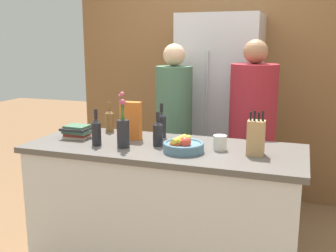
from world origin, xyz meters
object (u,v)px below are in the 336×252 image
(person_at_sink, at_px, (174,126))
(cereal_box, at_px, (131,121))
(flower_vase, at_px, (123,130))
(coffee_mug, at_px, (220,143))
(bottle_oil, at_px, (162,124))
(bottle_vinegar, at_px, (158,133))
(refrigerator, at_px, (219,113))
(bottle_water, at_px, (110,120))
(fruit_bowl, at_px, (183,146))
(book_stack, at_px, (77,132))
(bottle_wine, at_px, (96,131))
(person_in_blue, at_px, (252,130))
(knife_block, at_px, (256,137))

(person_at_sink, bearing_deg, cereal_box, -83.65)
(flower_vase, xyz_separation_m, coffee_mug, (0.63, 0.15, -0.07))
(bottle_oil, distance_m, bottle_vinegar, 0.25)
(refrigerator, relative_size, bottle_water, 7.98)
(refrigerator, xyz_separation_m, person_at_sink, (-0.28, -0.56, -0.03))
(refrigerator, bearing_deg, fruit_bowl, -87.83)
(fruit_bowl, height_order, person_at_sink, person_at_sink)
(book_stack, distance_m, bottle_wine, 0.28)
(bottle_vinegar, distance_m, person_in_blue, 0.93)
(coffee_mug, bearing_deg, knife_block, -11.49)
(flower_vase, relative_size, book_stack, 1.81)
(knife_block, bearing_deg, book_stack, 179.15)
(bottle_oil, xyz_separation_m, person_in_blue, (0.60, 0.51, -0.11))
(bottle_water, bearing_deg, coffee_mug, -14.78)
(knife_block, relative_size, flower_vase, 0.76)
(coffee_mug, bearing_deg, person_in_blue, 80.41)
(book_stack, height_order, bottle_wine, bottle_wine)
(fruit_bowl, distance_m, flower_vase, 0.42)
(fruit_bowl, distance_m, bottle_vinegar, 0.23)
(refrigerator, distance_m, bottle_water, 1.23)
(fruit_bowl, bearing_deg, book_stack, 172.95)
(knife_block, xyz_separation_m, book_stack, (-1.29, 0.02, -0.06))
(fruit_bowl, height_order, bottle_vinegar, bottle_vinegar)
(coffee_mug, bearing_deg, cereal_box, 173.92)
(fruit_bowl, distance_m, bottle_oil, 0.43)
(cereal_box, xyz_separation_m, bottle_wine, (-0.15, -0.23, -0.04))
(flower_vase, distance_m, person_in_blue, 1.15)
(cereal_box, bearing_deg, refrigerator, 71.44)
(refrigerator, height_order, book_stack, refrigerator)
(coffee_mug, xyz_separation_m, bottle_water, (-0.93, 0.25, 0.04))
(flower_vase, xyz_separation_m, person_at_sink, (0.08, 0.86, -0.14))
(bottle_water, relative_size, person_in_blue, 0.14)
(bottle_wine, xyz_separation_m, bottle_water, (-0.11, 0.41, -0.01))
(refrigerator, distance_m, coffee_mug, 1.30)
(bottle_vinegar, bearing_deg, flower_vase, -150.27)
(refrigerator, height_order, person_at_sink, refrigerator)
(book_stack, bearing_deg, person_in_blue, 32.09)
(bottle_vinegar, xyz_separation_m, person_at_sink, (-0.13, 0.74, -0.11))
(fruit_bowl, relative_size, person_at_sink, 0.16)
(book_stack, distance_m, bottle_vinegar, 0.64)
(knife_block, relative_size, bottle_water, 1.22)
(refrigerator, height_order, bottle_vinegar, refrigerator)
(bottle_oil, distance_m, person_at_sink, 0.52)
(knife_block, xyz_separation_m, bottle_water, (-1.17, 0.29, -0.02))
(knife_block, height_order, flower_vase, flower_vase)
(fruit_bowl, relative_size, bottle_oil, 1.03)
(flower_vase, relative_size, bottle_oil, 1.48)
(bottle_oil, xyz_separation_m, person_at_sink, (-0.07, 0.50, -0.12))
(flower_vase, height_order, cereal_box, flower_vase)
(cereal_box, relative_size, coffee_mug, 2.16)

